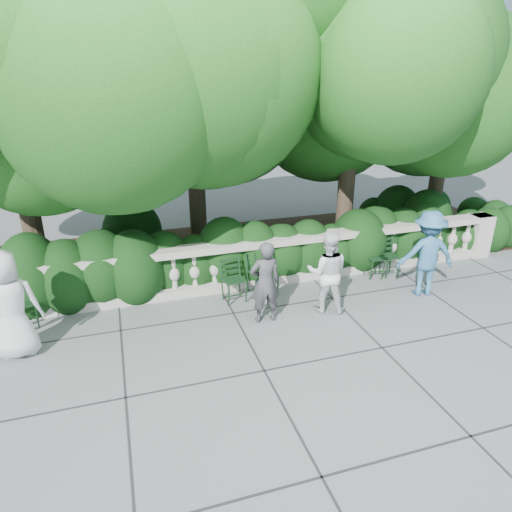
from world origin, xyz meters
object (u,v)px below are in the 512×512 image
object	(u,v)px
chair_b	(237,304)
chair_c	(268,296)
chair_a	(28,330)
person_woman_grey	(265,282)
chair_d	(378,279)
person_casual_man	(327,272)
chair_e	(263,296)
chair_f	(389,279)
person_older_blue	(427,254)
person_businessman	(11,305)

from	to	relation	value
chair_b	chair_c	bearing A→B (deg)	2.52
chair_a	person_woman_grey	xyz separation A→B (m)	(3.99, -0.89, 0.75)
chair_a	chair_d	distance (m)	6.83
chair_d	person_casual_man	xyz separation A→B (m)	(-1.65, -0.86, 0.77)
person_woman_grey	chair_c	bearing A→B (deg)	-112.87
chair_e	chair_f	distance (m)	2.83
person_woman_grey	person_older_blue	world-z (taller)	person_older_blue
chair_d	chair_a	bearing A→B (deg)	-174.53
chair_b	chair_d	distance (m)	3.15
chair_c	person_businessman	distance (m)	4.48
chair_e	chair_f	size ratio (longest dim) A/B	1.00
chair_b	person_older_blue	distance (m)	3.78
chair_a	chair_b	world-z (taller)	same
chair_e	person_casual_man	xyz separation A→B (m)	(0.93, -0.87, 0.77)
chair_d	person_businessman	distance (m)	6.92
person_casual_man	chair_f	bearing A→B (deg)	-133.49
person_businessman	person_woman_grey	xyz separation A→B (m)	(3.99, -0.17, -0.12)
chair_d	person_woman_grey	xyz separation A→B (m)	(-2.84, -0.89, 0.75)
chair_e	person_woman_grey	world-z (taller)	person_woman_grey
chair_d	person_casual_man	world-z (taller)	person_casual_man
person_businessman	person_older_blue	world-z (taller)	person_businessman
chair_b	chair_d	bearing A→B (deg)	-4.51
chair_a	person_businessman	size ratio (longest dim) A/B	0.49
chair_b	person_woman_grey	bearing A→B (deg)	-74.21
chair_d	chair_b	bearing A→B (deg)	-171.49
person_businessman	person_woman_grey	size ratio (longest dim) A/B	1.16
chair_a	person_older_blue	world-z (taller)	person_older_blue
person_woman_grey	person_older_blue	distance (m)	3.31
chair_c	chair_e	size ratio (longest dim) A/B	1.00
chair_b	person_woman_grey	distance (m)	1.08
chair_e	person_casual_man	size ratio (longest dim) A/B	0.55
person_casual_man	person_older_blue	xyz separation A→B (m)	(2.12, 0.03, 0.09)
chair_c	person_older_blue	distance (m)	3.17
chair_d	chair_f	bearing A→B (deg)	-3.26
chair_c	chair_f	size ratio (longest dim) A/B	1.00
chair_c	person_woman_grey	xyz separation A→B (m)	(-0.36, -0.84, 0.75)
chair_b	person_businessman	xyz separation A→B (m)	(-3.68, -0.55, 0.86)
chair_a	person_businessman	distance (m)	1.12
chair_e	chair_f	bearing A→B (deg)	-11.20
chair_e	chair_f	world-z (taller)	same
chair_b	person_casual_man	bearing A→B (deg)	-32.50
chair_a	person_businessman	xyz separation A→B (m)	(0.00, -0.72, 0.86)
chair_b	person_woman_grey	size ratio (longest dim) A/B	0.56
chair_d	person_casual_man	size ratio (longest dim) A/B	0.55
chair_f	person_casual_man	distance (m)	2.21
chair_c	person_older_blue	world-z (taller)	person_older_blue
chair_b	person_older_blue	world-z (taller)	person_older_blue
chair_f	person_businessman	size ratio (longest dim) A/B	0.49
chair_c	person_casual_man	size ratio (longest dim) A/B	0.55
chair_c	person_woman_grey	size ratio (longest dim) A/B	0.56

